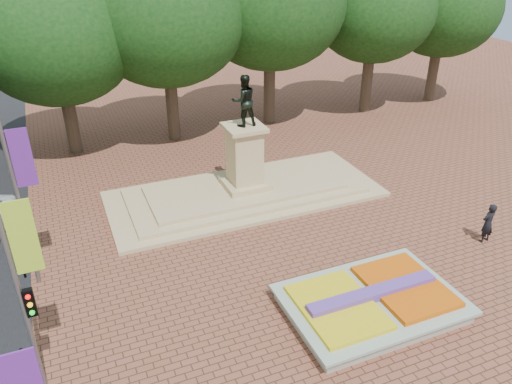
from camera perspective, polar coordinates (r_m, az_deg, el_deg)
ground at (r=20.14m, az=7.31°, el=-10.48°), size 90.00×90.00×0.00m
flower_bed at (r=19.10m, az=13.13°, el=-12.11°), size 6.30×4.30×0.91m
monument at (r=25.75m, az=-1.29°, el=1.29°), size 14.00×6.00×6.40m
tree_row_back at (r=33.70m, az=-4.12°, el=18.05°), size 44.80×8.80×10.43m
banner_poles at (r=14.95m, az=-25.20°, el=-10.16°), size 0.88×11.17×7.00m
pedestrian at (r=24.25m, az=24.98°, el=-3.24°), size 0.74×0.53×1.88m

